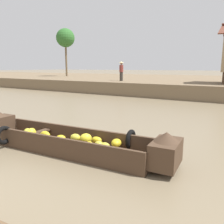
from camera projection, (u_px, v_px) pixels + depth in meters
name	position (u px, v px, depth m)	size (l,w,h in m)	color
ground_plane	(139.00, 113.00, 11.15)	(300.00, 300.00, 0.00)	#7A6B51
riverbank_strip	(202.00, 84.00, 23.99)	(160.00, 20.00, 1.02)	#756047
banana_boat	(66.00, 140.00, 6.14)	(5.98, 1.99, 0.86)	#473323
palm_tree_near	(65.00, 38.00, 29.53)	(2.35, 2.35, 6.03)	brown
vendor_person	(121.00, 70.00, 19.74)	(0.44, 0.44, 1.66)	#332D28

